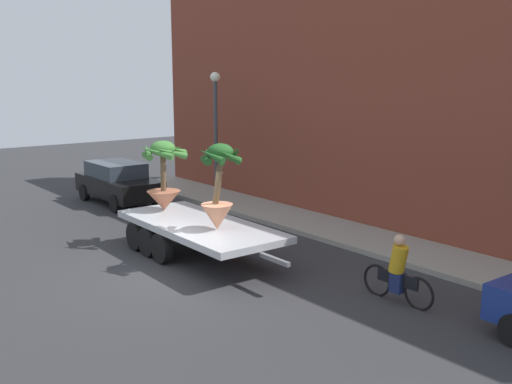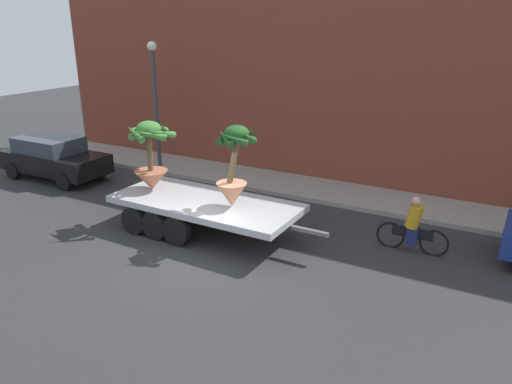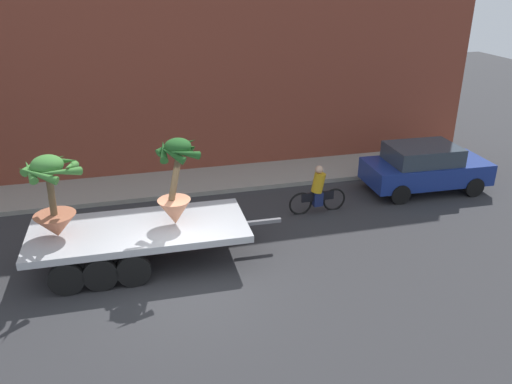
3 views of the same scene
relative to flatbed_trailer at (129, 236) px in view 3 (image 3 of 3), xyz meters
The scene contains 8 objects.
ground_plane 1.93m from the flatbed_trailer, 49.52° to the right, with size 60.00×60.00×0.00m, color #2D2D30.
sidewalk 4.93m from the flatbed_trailer, 76.30° to the left, with size 24.00×2.20×0.15m, color gray.
building_facade 7.39m from the flatbed_trailer, 79.83° to the left, with size 24.00×1.20×8.35m, color brown.
flatbed_trailer is the anchor object (origin of this frame).
potted_palm_rear 1.78m from the flatbed_trailer, ahead, with size 1.12×1.16×2.22m.
potted_palm_middle 2.02m from the flatbed_trailer, behind, with size 1.39×1.54×2.04m.
cyclist 5.83m from the flatbed_trailer, 15.90° to the left, with size 1.84×0.35×1.54m.
parked_car 9.90m from the flatbed_trailer, 13.47° to the left, with size 4.08×1.97×1.58m.
Camera 3 is at (-0.92, -10.32, 6.89)m, focal length 36.04 mm.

